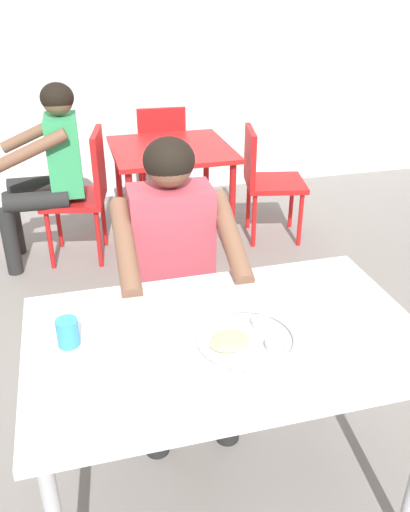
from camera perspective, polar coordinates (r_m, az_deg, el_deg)
The scene contains 11 objects.
ground_plane at distance 2.23m, azimuth 1.41°, elevation -24.74°, with size 12.00×12.00×0.05m, color slate.
table_foreground at distance 1.73m, azimuth 2.25°, elevation -10.41°, with size 1.24×0.76×0.75m.
thali_tray at distance 1.65m, azimuth 4.47°, elevation -8.80°, with size 0.31×0.31×0.03m.
drinking_cup at distance 1.67m, azimuth -14.54°, elevation -7.87°, with size 0.07×0.07×0.09m.
chair_foreground at distance 2.47m, azimuth -3.97°, elevation -2.66°, with size 0.42×0.41×0.85m.
diner_foreground at distance 2.17m, azimuth -3.17°, elevation -0.43°, with size 0.50×0.56×1.21m.
table_background_red at distance 3.68m, azimuth -3.63°, elevation 10.14°, with size 0.79×0.79×0.73m.
chair_red_left at distance 3.63m, azimuth -12.73°, elevation 7.15°, with size 0.47×0.47×0.88m.
chair_red_right at distance 3.88m, azimuth 6.46°, elevation 8.52°, with size 0.49×0.48×0.82m.
chair_red_far at distance 4.31m, azimuth -4.76°, elevation 11.09°, with size 0.40×0.42×0.88m.
patron_background at distance 3.60m, azimuth -16.34°, elevation 9.93°, with size 0.56×0.50×1.18m.
Camera 1 is at (-0.40, -1.30, 1.75)m, focal length 37.23 mm.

